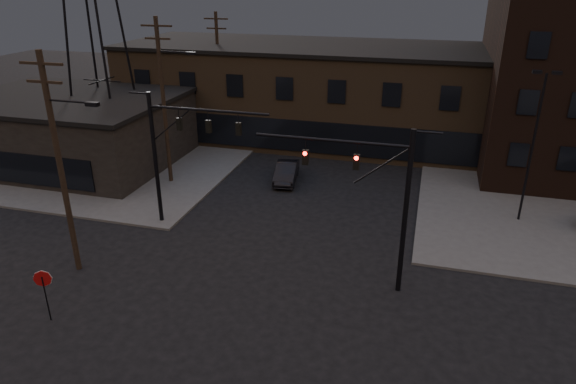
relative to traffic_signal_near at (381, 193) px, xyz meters
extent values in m
plane|color=black|center=(-5.36, -4.50, -4.93)|extent=(140.00, 140.00, 0.00)
cube|color=#474744|center=(-27.36, 17.50, -4.86)|extent=(30.00, 30.00, 0.15)
cube|color=#4C3B28|center=(-5.36, 23.50, -0.93)|extent=(40.00, 12.00, 8.00)
cube|color=black|center=(-25.36, 11.50, -2.43)|extent=(16.00, 12.00, 5.00)
cylinder|color=black|center=(1.14, 0.00, -0.93)|extent=(0.24, 0.24, 8.00)
cylinder|color=black|center=(-2.36, 0.00, 2.27)|extent=(7.00, 0.14, 0.14)
cube|color=#FF140C|center=(-1.19, 0.00, 1.37)|extent=(0.28, 0.22, 0.70)
cube|color=#FF140C|center=(-3.52, 0.00, 1.37)|extent=(0.28, 0.22, 0.70)
cylinder|color=black|center=(-13.36, 3.50, -0.93)|extent=(0.24, 0.24, 8.00)
cylinder|color=black|center=(-9.86, 3.50, 2.27)|extent=(7.00, 0.14, 0.14)
cube|color=black|center=(-11.61, 3.50, 1.37)|extent=(0.28, 0.22, 0.70)
cube|color=black|center=(-9.86, 3.50, 1.37)|extent=(0.28, 0.22, 0.70)
cube|color=black|center=(-8.11, 3.50, 1.37)|extent=(0.28, 0.22, 0.70)
cylinder|color=black|center=(-13.36, -6.50, -3.83)|extent=(0.06, 0.06, 2.20)
cylinder|color=maroon|center=(-13.36, -6.48, -2.83)|extent=(0.72, 0.33, 0.76)
cylinder|color=black|center=(-14.86, -2.50, 0.57)|extent=(0.28, 0.28, 11.00)
cube|color=black|center=(-14.86, -2.50, 5.47)|extent=(2.20, 0.12, 0.12)
cube|color=black|center=(-14.86, -2.50, 4.67)|extent=(1.80, 0.12, 0.12)
cube|color=black|center=(-12.56, -2.50, 3.82)|extent=(0.60, 0.25, 0.18)
cylinder|color=black|center=(-15.86, 9.50, 0.82)|extent=(0.28, 0.28, 11.50)
cube|color=black|center=(-15.86, 9.50, 5.97)|extent=(2.20, 0.12, 0.12)
cube|color=black|center=(-15.86, 9.50, 5.17)|extent=(1.80, 0.12, 0.12)
cube|color=black|center=(-13.56, 9.50, 4.32)|extent=(0.60, 0.25, 0.18)
cylinder|color=black|center=(-16.86, 21.50, 0.57)|extent=(0.28, 0.28, 11.00)
cube|color=black|center=(-16.86, 21.50, 5.47)|extent=(2.20, 0.12, 0.12)
cube|color=black|center=(-16.86, 21.50, 4.67)|extent=(1.80, 0.12, 0.12)
cylinder|color=black|center=(7.64, 9.50, -0.43)|extent=(0.14, 0.14, 9.00)
cube|color=black|center=(7.14, 9.50, 4.12)|extent=(0.50, 0.28, 0.18)
cube|color=black|center=(8.14, 9.50, 4.12)|extent=(0.50, 0.28, 0.18)
imported|color=black|center=(-7.85, 11.98, -4.24)|extent=(2.06, 4.37, 1.39)
camera|label=1|loc=(1.69, -21.49, 9.11)|focal=32.00mm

